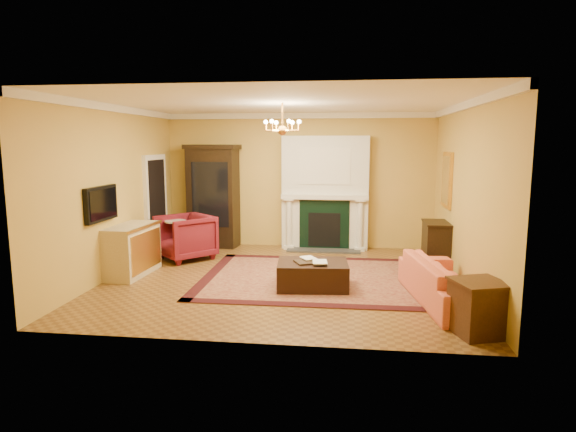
% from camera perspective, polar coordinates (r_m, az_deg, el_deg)
% --- Properties ---
extents(floor, '(6.00, 5.50, 0.02)m').
position_cam_1_polar(floor, '(8.45, -0.64, -7.52)').
color(floor, brown).
rests_on(floor, ground).
extents(ceiling, '(6.00, 5.50, 0.02)m').
position_cam_1_polar(ceiling, '(8.15, -0.68, 13.34)').
color(ceiling, white).
rests_on(ceiling, wall_back).
extents(wall_back, '(6.00, 0.02, 3.00)m').
position_cam_1_polar(wall_back, '(10.89, 1.30, 4.20)').
color(wall_back, '#B29740').
rests_on(wall_back, floor).
extents(wall_front, '(6.00, 0.02, 3.00)m').
position_cam_1_polar(wall_front, '(5.46, -4.57, -0.25)').
color(wall_front, '#B29740').
rests_on(wall_front, floor).
extents(wall_left, '(0.02, 5.50, 3.00)m').
position_cam_1_polar(wall_left, '(9.07, -19.88, 2.80)').
color(wall_left, '#B29740').
rests_on(wall_left, floor).
extents(wall_right, '(0.02, 5.50, 3.00)m').
position_cam_1_polar(wall_right, '(8.31, 20.39, 2.28)').
color(wall_right, '#B29740').
rests_on(wall_right, floor).
extents(fireplace, '(1.90, 0.70, 2.50)m').
position_cam_1_polar(fireplace, '(10.69, 4.40, 2.44)').
color(fireplace, silver).
rests_on(fireplace, wall_back).
extents(crown_molding, '(6.00, 5.50, 0.12)m').
position_cam_1_polar(crown_molding, '(9.09, 0.16, 12.41)').
color(crown_molding, white).
rests_on(crown_molding, ceiling).
extents(doorway, '(0.08, 1.05, 2.10)m').
position_cam_1_polar(doorway, '(10.63, -15.36, 1.32)').
color(doorway, silver).
rests_on(doorway, wall_left).
extents(tv_panel, '(0.09, 0.95, 0.58)m').
position_cam_1_polar(tv_panel, '(8.53, -21.26, 1.37)').
color(tv_panel, black).
rests_on(tv_panel, wall_left).
extents(gilt_mirror, '(0.06, 0.76, 1.05)m').
position_cam_1_polar(gilt_mirror, '(9.65, 18.30, 4.09)').
color(gilt_mirror, gold).
rests_on(gilt_mirror, wall_right).
extents(chandelier, '(0.63, 0.55, 0.53)m').
position_cam_1_polar(chandelier, '(8.12, -0.67, 10.51)').
color(chandelier, gold).
rests_on(chandelier, ceiling).
extents(oriental_rug, '(4.15, 3.12, 0.02)m').
position_cam_1_polar(oriental_rug, '(8.49, 3.91, -7.34)').
color(oriental_rug, '#4F1012').
rests_on(oriental_rug, floor).
extents(china_cabinet, '(1.15, 0.62, 2.21)m').
position_cam_1_polar(china_cabinet, '(11.03, -8.86, 2.09)').
color(china_cabinet, black).
rests_on(china_cabinet, floor).
extents(wingback_armchair, '(1.33, 1.33, 1.00)m').
position_cam_1_polar(wingback_armchair, '(9.97, -12.10, -2.21)').
color(wingback_armchair, maroon).
rests_on(wingback_armchair, floor).
extents(pedestal_table, '(0.43, 0.43, 0.77)m').
position_cam_1_polar(pedestal_table, '(10.17, -13.16, -2.32)').
color(pedestal_table, black).
rests_on(pedestal_table, floor).
extents(commode, '(0.64, 1.24, 0.90)m').
position_cam_1_polar(commode, '(9.06, -18.10, -3.85)').
color(commode, beige).
rests_on(commode, floor).
extents(coral_sofa, '(0.96, 2.25, 0.85)m').
position_cam_1_polar(coral_sofa, '(7.51, 18.25, -6.59)').
color(coral_sofa, '#E26A47').
rests_on(coral_sofa, floor).
extents(end_table, '(0.70, 0.70, 0.65)m').
position_cam_1_polar(end_table, '(6.45, 21.64, -10.22)').
color(end_table, '#3E2111').
rests_on(end_table, floor).
extents(console_table, '(0.44, 0.76, 0.84)m').
position_cam_1_polar(console_table, '(9.57, 17.11, -3.35)').
color(console_table, black).
rests_on(console_table, floor).
extents(leather_ottoman, '(1.19, 0.91, 0.42)m').
position_cam_1_polar(leather_ottoman, '(7.88, 2.93, -6.94)').
color(leather_ottoman, black).
rests_on(leather_ottoman, oriental_rug).
extents(ottoman_tray, '(0.51, 0.47, 0.03)m').
position_cam_1_polar(ottoman_tray, '(7.78, 2.45, -5.45)').
color(ottoman_tray, black).
rests_on(ottoman_tray, leather_ottoman).
extents(book_a, '(0.19, 0.13, 0.28)m').
position_cam_1_polar(book_a, '(7.83, 1.77, -4.21)').
color(book_a, gray).
rests_on(book_a, ottoman_tray).
extents(book_b, '(0.23, 0.05, 0.31)m').
position_cam_1_polar(book_b, '(7.63, 2.96, -4.43)').
color(book_b, gray).
rests_on(book_b, ottoman_tray).
extents(topiary_left, '(0.18, 0.18, 0.47)m').
position_cam_1_polar(topiary_left, '(10.66, 1.57, 4.04)').
color(topiary_left, tan).
rests_on(topiary_left, fireplace).
extents(topiary_right, '(0.15, 0.15, 0.39)m').
position_cam_1_polar(topiary_right, '(10.61, 8.27, 3.69)').
color(topiary_right, tan).
rests_on(topiary_right, fireplace).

